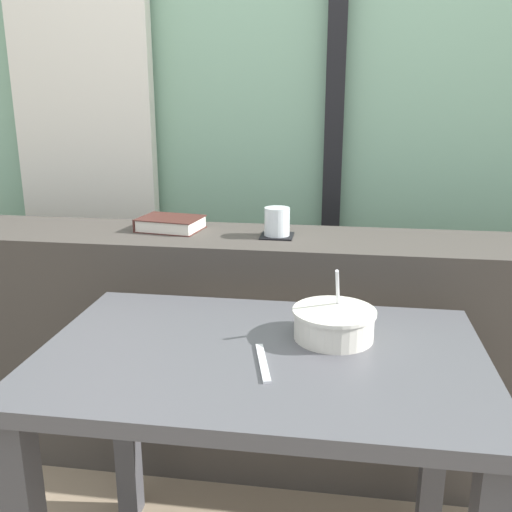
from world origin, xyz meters
TOP-DOWN VIEW (x-y plane):
  - outdoor_backdrop at (0.00, 1.12)m, footprint 4.80×0.08m
  - curtain_left_panel at (-0.85, 1.02)m, footprint 0.56×0.06m
  - window_divider_post at (0.13, 1.05)m, footprint 0.07×0.05m
  - dark_console_ledge at (0.00, 0.55)m, footprint 2.80×0.34m
  - breakfast_table at (0.01, -0.05)m, footprint 0.96×0.62m
  - coaster_square at (-0.02, 0.55)m, footprint 0.10×0.10m
  - juice_glass at (-0.02, 0.55)m, footprint 0.08×0.08m
  - closed_book at (-0.38, 0.59)m, footprint 0.22×0.17m
  - soup_bowl at (0.16, 0.04)m, footprint 0.19×0.19m
  - fork_utensil at (0.02, -0.11)m, footprint 0.06×0.17m

SIDE VIEW (x-z plane):
  - dark_console_ledge at x=0.00m, z-range 0.00..0.79m
  - breakfast_table at x=0.01m, z-range 0.22..0.90m
  - fork_utensil at x=0.02m, z-range 0.68..0.69m
  - soup_bowl at x=0.16m, z-range 0.63..0.80m
  - coaster_square at x=-0.02m, z-range 0.79..0.79m
  - closed_book at x=-0.38m, z-range 0.79..0.83m
  - juice_glass at x=-0.02m, z-range 0.79..0.88m
  - curtain_left_panel at x=-0.85m, z-range 0.00..2.50m
  - window_divider_post at x=0.13m, z-range 0.00..2.60m
  - outdoor_backdrop at x=0.00m, z-range 0.00..2.80m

